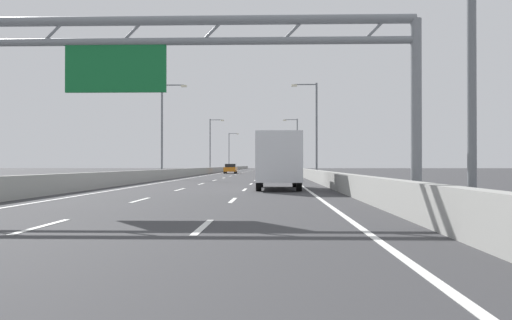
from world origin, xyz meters
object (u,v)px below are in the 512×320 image
Objects in this scene: orange_car at (230,169)px; silver_car at (273,168)px; box_truck at (278,159)px; streetlamp_left_far at (211,142)px; streetlamp_right_mid at (314,124)px; streetlamp_right_far at (296,142)px; streetlamp_left_mid at (164,125)px; streetlamp_right_distant at (289,149)px; red_car at (275,168)px; streetlamp_left_distant at (230,149)px; green_car at (274,170)px; sign_gantry at (165,61)px.

orange_car reaches higher than silver_car.
box_truck is at bearing -89.88° from silver_car.
box_truck is at bearing -80.29° from streetlamp_left_far.
streetlamp_right_mid is at bearing -70.36° from streetlamp_left_far.
streetlamp_left_mid is at bearing -109.64° from streetlamp_right_far.
streetlamp_right_distant is (14.93, 41.83, 0.00)m from streetlamp_left_far.
streetlamp_right_far is (14.93, 41.83, 0.00)m from streetlamp_left_mid.
red_car is at bearing 57.15° from orange_car.
streetlamp_left_distant is at bearing 90.00° from streetlamp_left_mid.
streetlamp_left_mid is 2.18× the size of orange_car.
streetlamp_left_distant reaches higher than green_car.
streetlamp_right_far is 1.00× the size of streetlamp_left_distant.
orange_car reaches higher than red_car.
streetlamp_right_mid is 34.63m from orange_car.
orange_car is at bearing 108.40° from streetlamp_right_mid.
streetlamp_right_far is (0.00, 41.83, 0.00)m from streetlamp_right_mid.
streetlamp_right_distant is 52.43m from orange_car.
box_truck reaches higher than orange_car.
streetlamp_right_mid and streetlamp_left_far have the same top height.
sign_gantry is 3.58× the size of green_car.
streetlamp_right_distant is at bearing 86.31° from sign_gantry.
streetlamp_right_distant is (0.00, 83.66, 0.00)m from streetlamp_right_mid.
sign_gantry is at bearing -102.15° from streetlamp_right_mid.
box_truck is at bearing -64.42° from streetlamp_left_mid.
red_car is 0.59× the size of box_truck.
orange_car reaches higher than green_car.
streetlamp_right_mid reaches higher than sign_gantry.
streetlamp_right_distant is (0.00, 41.83, 0.00)m from streetlamp_right_far.
streetlamp_right_distant is 2.06× the size of green_car.
streetlamp_right_far is at bearing 70.36° from streetlamp_left_mid.
box_truck is at bearing -99.28° from streetlamp_right_mid.
streetlamp_left_distant is 1.00× the size of streetlamp_right_distant.
red_car is (0.25, -24.33, 0.01)m from silver_car.
streetlamp_right_mid is 68.15m from silver_car.
streetlamp_left_distant reaches higher than box_truck.
streetlamp_left_far is 41.83m from streetlamp_left_distant.
streetlamp_right_distant is (7.71, 119.50, 0.55)m from sign_gantry.
streetlamp_left_far is at bearing -90.00° from streetlamp_left_distant.
streetlamp_right_mid is 44.41m from streetlamp_left_far.
streetlamp_left_mid is at bearing -90.00° from streetlamp_left_distant.
streetlamp_left_far is 2.06× the size of silver_car.
streetlamp_right_distant is at bearing 86.50° from green_car.
sign_gantry is 78.05m from streetlamp_right_far.
sign_gantry is at bearing -95.67° from streetlamp_right_far.
streetlamp_left_far reaches higher than silver_car.
streetlamp_right_far reaches higher than orange_car.
sign_gantry is 1.74× the size of streetlamp_left_distant.
sign_gantry is 3.58× the size of silver_car.
streetlamp_left_far is at bearing 109.64° from streetlamp_right_mid.
streetlamp_left_far is at bearing 90.00° from streetlamp_left_mid.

